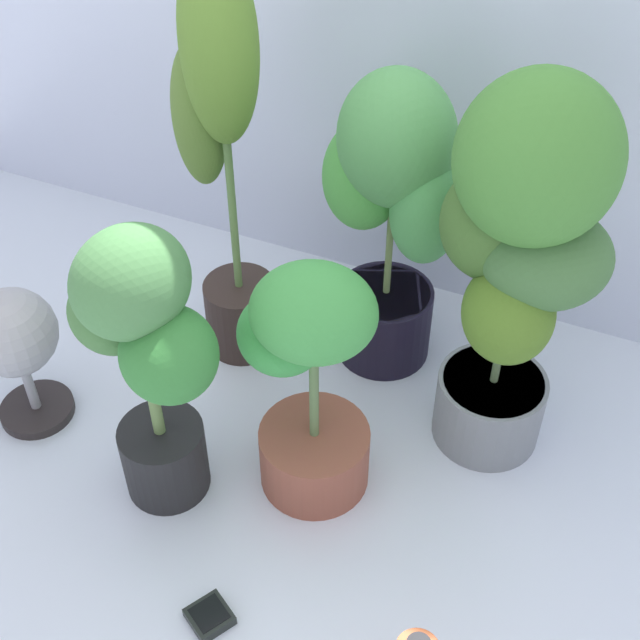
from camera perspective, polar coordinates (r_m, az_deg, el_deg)
ground_plane at (r=1.99m, az=-2.40°, el=-11.93°), size 8.00×8.00×0.00m
potted_plant_back_left at (r=2.00m, az=-6.51°, el=10.99°), size 0.27×0.21×1.07m
potted_plant_front_left at (r=1.73m, az=-11.41°, el=-2.04°), size 0.40×0.30×0.71m
potted_plant_back_right at (r=1.76m, az=13.04°, el=4.70°), size 0.44×0.44×0.94m
potted_plant_back_center at (r=2.03m, az=4.69°, el=7.47°), size 0.41×0.30×0.80m
potted_plant_center at (r=1.80m, az=-0.85°, el=-3.70°), size 0.37×0.30×0.61m
hygrometer_box at (r=1.85m, az=-7.30°, el=-18.83°), size 0.11×0.11×0.03m
floor_fan at (r=2.10m, az=-19.55°, el=-1.26°), size 0.26×0.26×0.38m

